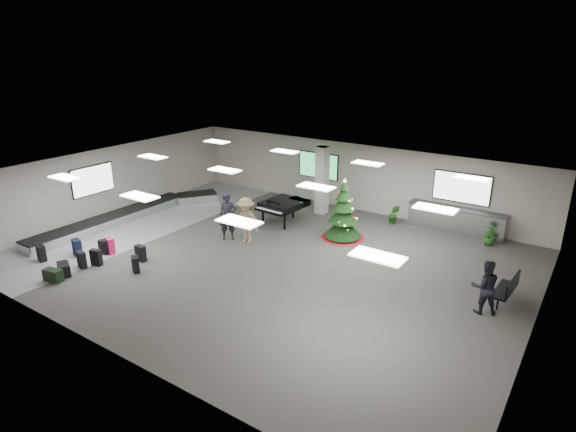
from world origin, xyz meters
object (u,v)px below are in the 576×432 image
Objects in this scene: service_counter at (456,220)px; traveler_bench at (485,287)px; pink_suitcase at (110,246)px; potted_plant_right at (489,235)px; grand_piano at (283,205)px; bench at (508,288)px; baggage_carousel at (130,215)px; traveler_b at (246,221)px; christmas_tree at (343,218)px; traveler_a at (228,217)px; potted_plant_left at (394,214)px.

traveler_bench reaches higher than service_counter.
pink_suitcase is 13.38m from traveler_bench.
grand_piano is at bearing -163.45° from potted_plant_right.
potted_plant_right is at bearing 112.72° from bench.
grand_piano is 8.70m from potted_plant_right.
grand_piano is (6.04, 3.60, 0.61)m from baggage_carousel.
traveler_b reaches higher than traveler_bench.
christmas_tree is (9.16, 3.47, 0.67)m from baggage_carousel.
christmas_tree is (6.65, 6.43, 0.56)m from pink_suitcase.
potted_plant_right is at bearing 32.95° from traveler_b.
grand_piano is 2.98m from traveler_a.
traveler_bench is at bearing -47.55° from potted_plant_left.
bench reaches higher than potted_plant_left.
christmas_tree is at bearing 42.17° from traveler_b.
service_counter reaches higher than potted_plant_right.
traveler_bench is (10.07, -0.12, -0.13)m from traveler_a.
pink_suitcase is 14.91m from potted_plant_right.
traveler_a is 0.87m from traveler_b.
christmas_tree is at bearing 20.77° from baggage_carousel.
service_counter is 1.67m from potted_plant_right.
traveler_a is (2.82, 3.67, 0.66)m from pink_suitcase.
potted_plant_right is at bearing -105.87° from traveler_bench.
grand_piano is 10.06m from bench.
christmas_tree is (-3.68, -3.26, 0.34)m from service_counter.
traveler_b is (6.20, 0.81, 0.74)m from baggage_carousel.
christmas_tree reaches higher than baggage_carousel.
traveler_a is at bearing -141.28° from service_counter.
traveler_bench is at bearing 2.18° from baggage_carousel.
potted_plant_right is (8.18, 5.27, -0.54)m from traveler_b.
traveler_b is (-9.70, -0.78, 0.44)m from bench.
baggage_carousel is 3.88m from pink_suitcase.
grand_piano is (-6.80, -3.13, 0.28)m from service_counter.
bench reaches higher than baggage_carousel.
service_counter is 2.63m from potted_plant_left.
baggage_carousel is 12.00m from potted_plant_left.
bench is at bearing 29.78° from pink_suitcase.
service_counter is at bearing 41.51° from christmas_tree.
traveler_b is (-6.64, -5.93, 0.41)m from service_counter.
service_counter is 1.57× the size of christmas_tree.
christmas_tree is 2.88× the size of potted_plant_left.
baggage_carousel is at bearing -148.88° from potted_plant_left.
traveler_a reaches higher than service_counter.
potted_plant_right is (-1.03, 5.49, -0.44)m from traveler_bench.
service_counter is 9.64m from traveler_a.
traveler_b is at bearing -27.87° from traveler_bench.
potted_plant_right is at bearing 22.91° from baggage_carousel.
grand_piano is at bearing -155.25° from service_counter.
traveler_b is 1.13× the size of traveler_bench.
traveler_bench reaches higher than grand_piano.
potted_plant_left is at bearing 60.75° from pink_suitcase.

